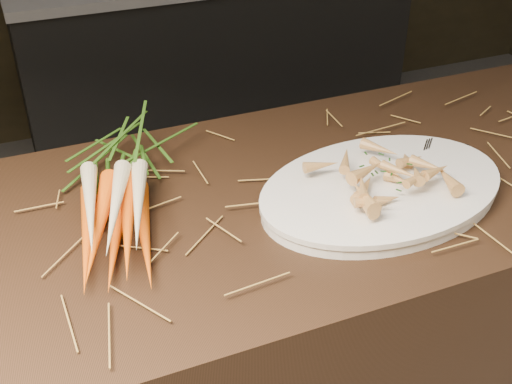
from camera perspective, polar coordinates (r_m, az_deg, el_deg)
main_counter at (r=1.61m, az=8.57°, el=-12.02°), size 2.40×0.70×0.90m
back_counter at (r=3.20m, az=-3.83°, el=11.86°), size 1.82×0.62×0.84m
straw_bedding at (r=1.33m, az=10.20°, el=2.06°), size 1.40×0.60×0.02m
root_veg_bunch at (r=1.24m, az=-12.04°, el=1.57°), size 0.29×0.56×0.10m
serving_platter at (r=1.25m, az=11.11°, el=0.04°), size 0.54×0.39×0.03m
roasted_veg_heap at (r=1.23m, az=11.31°, el=1.64°), size 0.26×0.21×0.06m
serving_fork at (r=1.34m, az=17.69°, el=2.19°), size 0.14×0.15×0.00m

